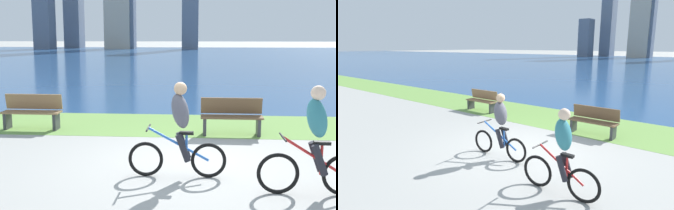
% 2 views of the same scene
% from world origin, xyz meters
% --- Properties ---
extents(ground_plane, '(300.00, 300.00, 0.00)m').
position_xyz_m(ground_plane, '(0.00, 0.00, 0.00)').
color(ground_plane, '#9E9E99').
extents(grass_strip_bayside, '(120.00, 2.99, 0.01)m').
position_xyz_m(grass_strip_bayside, '(0.00, 3.67, 0.00)').
color(grass_strip_bayside, '#6B9947').
rests_on(grass_strip_bayside, ground).
extents(cyclist_lead, '(1.69, 0.52, 1.65)m').
position_xyz_m(cyclist_lead, '(-0.14, -0.67, 0.83)').
color(cyclist_lead, black).
rests_on(cyclist_lead, ground).
extents(cyclist_trailing, '(1.63, 0.52, 1.69)m').
position_xyz_m(cyclist_trailing, '(1.94, -1.35, 0.84)').
color(cyclist_trailing, black).
rests_on(cyclist_trailing, ground).
extents(bench_near_path, '(1.50, 0.47, 0.90)m').
position_xyz_m(bench_near_path, '(0.96, 2.61, 0.45)').
color(bench_near_path, brown).
rests_on(bench_near_path, ground).
extents(bench_far_along_path, '(1.50, 0.47, 0.90)m').
position_xyz_m(bench_far_along_path, '(-4.15, 2.87, 0.45)').
color(bench_far_along_path, olive).
rests_on(bench_far_along_path, ground).
extents(city_skyline_far_shore, '(56.64, 11.28, 27.33)m').
position_xyz_m(city_skyline_far_shore, '(-11.55, 67.86, 10.28)').
color(city_skyline_far_shore, slate).
rests_on(city_skyline_far_shore, ground).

